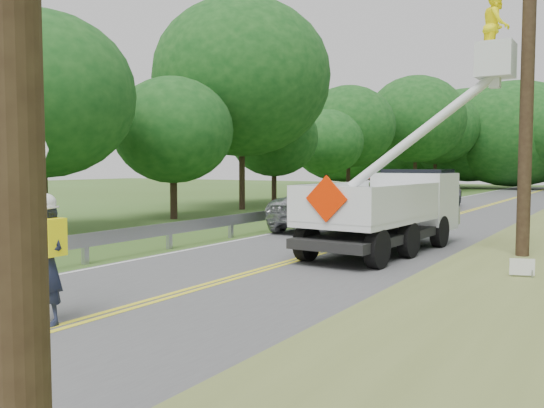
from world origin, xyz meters
The scene contains 10 objects.
ground centered at (0.00, 0.00, 0.00)m, with size 140.00×140.00×0.00m, color #3D5821.
road centered at (0.00, 14.00, 0.01)m, with size 7.20×96.00×0.03m.
guardrail centered at (-4.02, 14.91, 0.55)m, with size 0.18×48.00×0.77m.
treeline_left centered at (-10.42, 29.09, 5.86)m, with size 10.94×57.59×11.27m.
flagger centered at (-0.28, 0.06, 1.08)m, with size 1.13×0.46×2.99m.
bucket_truck centered at (1.66, 10.35, 1.49)m, with size 4.61×6.62×6.44m.
suv_silver centered at (-2.35, 13.90, 0.82)m, with size 2.66×5.77×1.60m, color #A8ACB0.
suv_darkgrey centered at (-2.17, 26.96, 0.91)m, with size 2.49×6.11×1.77m, color #36393E.
stop_sign_permanent centered at (-4.21, 21.80, 1.36)m, with size 0.45×0.08×2.11m.
yard_sign centered at (5.40, 6.25, 0.46)m, with size 0.43×0.17×0.65m.
Camera 1 is at (7.07, -5.36, 2.41)m, focal length 38.03 mm.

